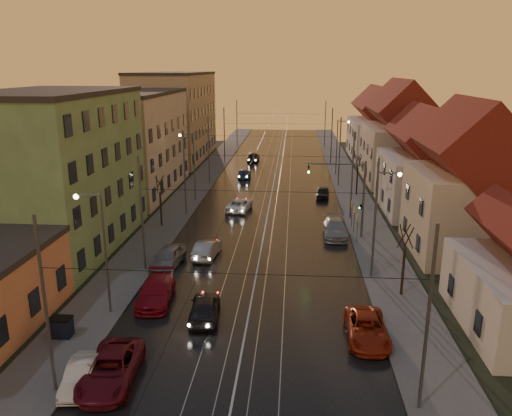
% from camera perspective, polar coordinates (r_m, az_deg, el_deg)
% --- Properties ---
extents(ground, '(160.00, 160.00, 0.00)m').
position_cam_1_polar(ground, '(30.21, -1.28, -14.34)').
color(ground, black).
rests_on(ground, ground).
extents(road, '(16.00, 120.00, 0.04)m').
position_cam_1_polar(road, '(67.77, 2.02, 2.87)').
color(road, black).
rests_on(road, ground).
extents(sidewalk_left, '(4.00, 120.00, 0.15)m').
position_cam_1_polar(sidewalk_left, '(68.87, -6.33, 3.04)').
color(sidewalk_left, '#4C4C4C').
rests_on(sidewalk_left, ground).
extents(sidewalk_right, '(4.00, 120.00, 0.15)m').
position_cam_1_polar(sidewalk_right, '(68.10, 10.47, 2.72)').
color(sidewalk_right, '#4C4C4C').
rests_on(sidewalk_right, ground).
extents(tram_rail_0, '(0.06, 120.00, 0.03)m').
position_cam_1_polar(tram_rail_0, '(67.88, 0.17, 2.93)').
color(tram_rail_0, gray).
rests_on(tram_rail_0, road).
extents(tram_rail_1, '(0.06, 120.00, 0.03)m').
position_cam_1_polar(tram_rail_1, '(67.79, 1.37, 2.91)').
color(tram_rail_1, gray).
rests_on(tram_rail_1, road).
extents(tram_rail_2, '(0.06, 120.00, 0.03)m').
position_cam_1_polar(tram_rail_2, '(67.73, 2.68, 2.89)').
color(tram_rail_2, gray).
rests_on(tram_rail_2, road).
extents(tram_rail_3, '(0.06, 120.00, 0.03)m').
position_cam_1_polar(tram_rail_3, '(67.71, 3.89, 2.86)').
color(tram_rail_3, gray).
rests_on(tram_rail_3, road).
extents(apartment_left_1, '(10.00, 18.00, 13.00)m').
position_cam_1_polar(apartment_left_1, '(45.61, -21.98, 3.69)').
color(apartment_left_1, '#597C4F').
rests_on(apartment_left_1, ground).
extents(apartment_left_2, '(10.00, 20.00, 12.00)m').
position_cam_1_polar(apartment_left_2, '(63.95, -14.15, 7.08)').
color(apartment_left_2, tan).
rests_on(apartment_left_2, ground).
extents(apartment_left_3, '(10.00, 24.00, 14.00)m').
position_cam_1_polar(apartment_left_3, '(86.76, -9.23, 10.19)').
color(apartment_left_3, '#968460').
rests_on(apartment_left_3, ground).
extents(house_right_1, '(8.67, 10.20, 10.80)m').
position_cam_1_polar(house_right_1, '(44.51, 23.08, 1.90)').
color(house_right_1, '#B5AA8B').
rests_on(house_right_1, ground).
extents(house_right_2, '(9.18, 12.24, 9.20)m').
position_cam_1_polar(house_right_2, '(56.86, 18.97, 4.27)').
color(house_right_2, beige).
rests_on(house_right_2, ground).
extents(house_right_3, '(9.18, 14.28, 11.50)m').
position_cam_1_polar(house_right_3, '(71.10, 16.12, 7.61)').
color(house_right_3, '#B5AA8B').
rests_on(house_right_3, ground).
extents(house_right_4, '(9.18, 16.32, 10.00)m').
position_cam_1_polar(house_right_4, '(88.75, 13.81, 8.80)').
color(house_right_4, beige).
rests_on(house_right_4, ground).
extents(catenary_pole_l_0, '(0.16, 0.16, 9.00)m').
position_cam_1_polar(catenary_pole_l_0, '(25.30, -22.91, -10.48)').
color(catenary_pole_l_0, '#595B60').
rests_on(catenary_pole_l_0, ground).
extents(catenary_pole_r_0, '(0.16, 0.16, 9.00)m').
position_cam_1_polar(catenary_pole_r_0, '(23.44, 19.02, -12.22)').
color(catenary_pole_r_0, '#595B60').
rests_on(catenary_pole_r_0, ground).
extents(catenary_pole_l_1, '(0.16, 0.16, 9.00)m').
position_cam_1_polar(catenary_pole_l_1, '(38.27, -12.90, -0.80)').
color(catenary_pole_l_1, '#595B60').
rests_on(catenary_pole_l_1, ground).
extents(catenary_pole_r_1, '(0.16, 0.16, 9.00)m').
position_cam_1_polar(catenary_pole_r_1, '(37.07, 13.43, -1.37)').
color(catenary_pole_r_1, '#595B60').
rests_on(catenary_pole_r_1, ground).
extents(catenary_pole_l_2, '(0.16, 0.16, 9.00)m').
position_cam_1_polar(catenary_pole_l_2, '(52.34, -8.15, 3.88)').
color(catenary_pole_l_2, '#595B60').
rests_on(catenary_pole_l_2, ground).
extents(catenary_pole_r_2, '(0.16, 0.16, 9.00)m').
position_cam_1_polar(catenary_pole_r_2, '(51.47, 10.94, 3.54)').
color(catenary_pole_r_2, '#595B60').
rests_on(catenary_pole_r_2, ground).
extents(catenary_pole_l_3, '(0.16, 0.16, 9.00)m').
position_cam_1_polar(catenary_pole_l_3, '(66.82, -5.41, 6.54)').
color(catenary_pole_l_3, '#595B60').
rests_on(catenary_pole_l_3, ground).
extents(catenary_pole_r_3, '(0.16, 0.16, 9.00)m').
position_cam_1_polar(catenary_pole_r_3, '(66.14, 9.53, 6.30)').
color(catenary_pole_r_3, '#595B60').
rests_on(catenary_pole_r_3, ground).
extents(catenary_pole_l_4, '(0.16, 0.16, 9.00)m').
position_cam_1_polar(catenary_pole_l_4, '(81.48, -3.64, 8.24)').
color(catenary_pole_l_4, '#595B60').
rests_on(catenary_pole_l_4, ground).
extents(catenary_pole_r_4, '(0.16, 0.16, 9.00)m').
position_cam_1_polar(catenary_pole_r_4, '(80.93, 8.63, 8.04)').
color(catenary_pole_r_4, '#595B60').
rests_on(catenary_pole_r_4, ground).
extents(catenary_pole_l_5, '(0.16, 0.16, 9.00)m').
position_cam_1_polar(catenary_pole_l_5, '(99.22, -2.20, 9.61)').
color(catenary_pole_l_5, '#595B60').
rests_on(catenary_pole_l_5, ground).
extents(catenary_pole_r_5, '(0.16, 0.16, 9.00)m').
position_cam_1_polar(catenary_pole_r_5, '(98.76, 7.91, 9.45)').
color(catenary_pole_r_5, '#595B60').
rests_on(catenary_pole_r_5, ground).
extents(street_lamp_0, '(1.75, 0.32, 8.00)m').
position_cam_1_polar(street_lamp_0, '(32.05, -17.43, -3.67)').
color(street_lamp_0, '#595B60').
rests_on(street_lamp_0, ground).
extents(street_lamp_1, '(1.75, 0.32, 8.00)m').
position_cam_1_polar(street_lamp_1, '(37.99, 13.99, -0.39)').
color(street_lamp_1, '#595B60').
rests_on(street_lamp_1, ground).
extents(street_lamp_2, '(1.75, 0.32, 8.00)m').
position_cam_1_polar(street_lamp_2, '(58.13, -7.40, 5.48)').
color(street_lamp_2, '#595B60').
rests_on(street_lamp_2, ground).
extents(street_lamp_3, '(1.75, 0.32, 8.00)m').
position_cam_1_polar(street_lamp_3, '(73.02, 9.48, 7.49)').
color(street_lamp_3, '#595B60').
rests_on(street_lamp_3, ground).
extents(traffic_light_mast, '(5.30, 0.32, 7.20)m').
position_cam_1_polar(traffic_light_mast, '(45.56, 11.00, 2.09)').
color(traffic_light_mast, '#595B60').
rests_on(traffic_light_mast, ground).
extents(bare_tree_0, '(1.09, 1.09, 5.11)m').
position_cam_1_polar(bare_tree_0, '(49.41, -10.85, 0.64)').
color(bare_tree_0, black).
rests_on(bare_tree_0, ground).
extents(bare_tree_1, '(1.09, 1.09, 5.11)m').
position_cam_1_polar(bare_tree_1, '(35.24, 16.54, -5.98)').
color(bare_tree_1, black).
rests_on(bare_tree_1, ground).
extents(bare_tree_2, '(1.09, 1.09, 5.11)m').
position_cam_1_polar(bare_tree_2, '(61.81, 11.51, 3.64)').
color(bare_tree_2, black).
rests_on(bare_tree_2, ground).
extents(driving_car_0, '(2.16, 4.56, 1.51)m').
position_cam_1_polar(driving_car_0, '(31.83, -5.89, -11.22)').
color(driving_car_0, black).
rests_on(driving_car_0, ground).
extents(driving_car_1, '(1.95, 4.52, 1.45)m').
position_cam_1_polar(driving_car_1, '(41.47, -5.62, -4.67)').
color(driving_car_1, '#96969B').
rests_on(driving_car_1, ground).
extents(driving_car_2, '(2.82, 5.10, 1.35)m').
position_cam_1_polar(driving_car_2, '(54.56, -1.93, 0.38)').
color(driving_car_2, white).
rests_on(driving_car_2, ground).
extents(driving_car_3, '(2.02, 4.48, 1.27)m').
position_cam_1_polar(driving_car_3, '(70.73, -1.33, 3.94)').
color(driving_car_3, navy).
rests_on(driving_car_3, ground).
extents(driving_car_4, '(1.93, 4.58, 1.55)m').
position_cam_1_polar(driving_car_4, '(83.38, -0.32, 5.85)').
color(driving_car_4, black).
rests_on(driving_car_4, ground).
extents(parked_left_0, '(1.74, 3.84, 1.22)m').
position_cam_1_polar(parked_left_0, '(27.21, -19.36, -17.55)').
color(parked_left_0, silver).
rests_on(parked_left_0, ground).
extents(parked_left_1, '(2.77, 5.43, 1.47)m').
position_cam_1_polar(parked_left_1, '(27.00, -16.24, -17.21)').
color(parked_left_1, '#5C0F1D').
rests_on(parked_left_1, ground).
extents(parked_left_2, '(2.59, 5.40, 1.52)m').
position_cam_1_polar(parked_left_2, '(34.41, -11.38, -9.29)').
color(parked_left_2, maroon).
rests_on(parked_left_2, ground).
extents(parked_left_3, '(2.38, 4.79, 1.57)m').
position_cam_1_polar(parked_left_3, '(40.02, -10.01, -5.52)').
color(parked_left_3, gray).
rests_on(parked_left_3, ground).
extents(parked_right_0, '(2.32, 4.96, 1.37)m').
position_cam_1_polar(parked_right_0, '(30.17, 12.57, -13.29)').
color(parked_right_0, maroon).
rests_on(parked_right_0, ground).
extents(parked_right_1, '(2.32, 5.41, 1.55)m').
position_cam_1_polar(parked_right_1, '(46.85, 9.05, -2.30)').
color(parked_right_1, '#98999E').
rests_on(parked_right_1, ground).
extents(parked_right_2, '(1.80, 3.88, 1.28)m').
position_cam_1_polar(parked_right_2, '(60.39, 7.62, 1.74)').
color(parked_right_2, black).
rests_on(parked_right_2, ground).
extents(dumpster, '(1.21, 0.81, 1.10)m').
position_cam_1_polar(dumpster, '(31.62, -21.38, -12.61)').
color(dumpster, black).
rests_on(dumpster, sidewalk_left).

